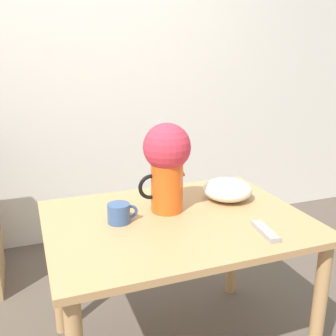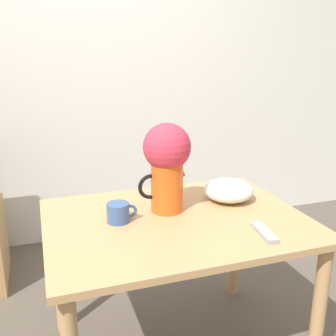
% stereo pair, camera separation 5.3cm
% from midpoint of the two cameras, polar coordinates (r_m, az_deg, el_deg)
% --- Properties ---
extents(wall_back, '(8.00, 0.05, 2.60)m').
position_cam_midpoint_polar(wall_back, '(3.06, -11.81, 13.17)').
color(wall_back, silver).
rests_on(wall_back, ground_plane).
extents(table, '(1.16, 0.87, 0.74)m').
position_cam_midpoint_polar(table, '(1.84, 2.02, -10.39)').
color(table, tan).
rests_on(table, ground_plane).
extents(flower_vase, '(0.25, 0.22, 0.42)m').
position_cam_midpoint_polar(flower_vase, '(1.79, 0.68, 1.20)').
color(flower_vase, '#E05619').
rests_on(flower_vase, table).
extents(coffee_mug, '(0.13, 0.10, 0.09)m').
position_cam_midpoint_polar(coffee_mug, '(1.75, -6.29, -6.46)').
color(coffee_mug, '#385689').
rests_on(coffee_mug, table).
extents(white_bowl, '(0.25, 0.25, 0.11)m').
position_cam_midpoint_polar(white_bowl, '(2.00, 9.54, -3.19)').
color(white_bowl, silver).
rests_on(white_bowl, table).
extents(remote_control, '(0.07, 0.19, 0.02)m').
position_cam_midpoint_polar(remote_control, '(1.69, 14.68, -9.04)').
color(remote_control, '#999999').
rests_on(remote_control, table).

